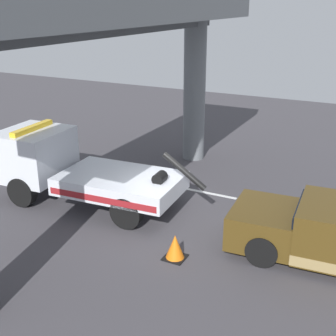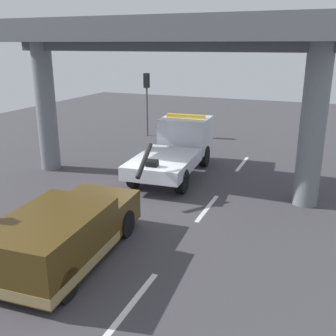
% 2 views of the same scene
% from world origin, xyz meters
% --- Properties ---
extents(ground_plane, '(60.00, 40.00, 0.10)m').
position_xyz_m(ground_plane, '(0.00, 0.00, -0.05)').
color(ground_plane, '#423F44').
extents(lane_stripe_mid, '(2.60, 0.16, 0.01)m').
position_xyz_m(lane_stripe_mid, '(0.00, -2.58, 0.00)').
color(lane_stripe_mid, silver).
rests_on(lane_stripe_mid, ground).
extents(lane_stripe_east, '(2.60, 0.16, 0.01)m').
position_xyz_m(lane_stripe_east, '(6.00, -2.58, 0.00)').
color(lane_stripe_east, silver).
rests_on(lane_stripe_east, ground).
extents(tow_truck_white, '(7.32, 2.77, 2.46)m').
position_xyz_m(tow_truck_white, '(3.72, 0.05, 1.20)').
color(tow_truck_white, silver).
rests_on(tow_truck_white, ground).
extents(overpass_structure, '(3.60, 13.66, 6.70)m').
position_xyz_m(overpass_structure, '(1.80, 0.00, 5.66)').
color(overpass_structure, slate).
rests_on(overpass_structure, ground).
extents(traffic_cone_orange, '(0.57, 0.57, 0.68)m').
position_xyz_m(traffic_cone_orange, '(-1.08, 1.78, 0.32)').
color(traffic_cone_orange, orange).
rests_on(traffic_cone_orange, ground).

